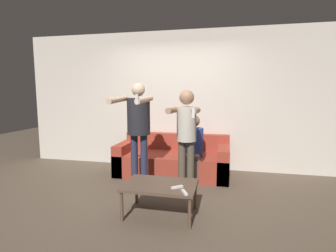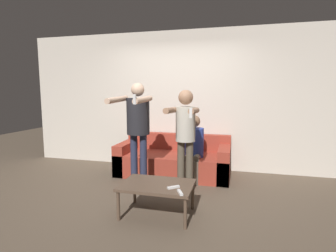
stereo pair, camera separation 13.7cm
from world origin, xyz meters
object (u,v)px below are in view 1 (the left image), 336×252
person_standing_right (186,130)px  remote_far (177,187)px  person_seated (193,145)px  remote_near (184,192)px  person_standing_left (138,122)px  coffee_table (160,187)px  couch (173,161)px

person_standing_right → remote_far: person_standing_right is taller
person_seated → remote_near: 1.69m
person_standing_left → person_standing_right: (0.74, 0.00, -0.10)m
person_standing_left → coffee_table: 1.18m
couch → remote_far: 1.79m
coffee_table → remote_near: 0.42m
person_standing_left → coffee_table: (0.54, -0.77, -0.70)m
remote_far → person_seated: bearing=90.1°
person_standing_left → remote_far: 1.33m
coffee_table → person_seated: bearing=81.0°
person_standing_left → remote_near: (0.88, -1.01, -0.65)m
coffee_table → remote_far: remote_far is taller
couch → person_standing_left: bearing=-113.0°
person_standing_left → remote_far: size_ratio=11.93×
remote_far → person_standing_right: bearing=91.9°
couch → remote_near: size_ratio=13.47×
remote_near → remote_far: same height
couch → person_standing_right: bearing=-66.9°
remote_far → person_standing_left: bearing=131.5°
couch → coffee_table: bearing=-84.1°
person_standing_left → person_standing_right: bearing=0.1°
person_seated → remote_near: size_ratio=7.42×
person_seated → remote_far: bearing=-89.9°
person_standing_left → remote_near: bearing=-49.0°
couch → remote_far: bearing=-77.1°
person_standing_left → remote_near: person_standing_left is taller
remote_near → person_standing_left: bearing=131.0°
couch → person_seated: (0.40, -0.21, 0.36)m
couch → remote_far: size_ratio=14.63×
couch → coffee_table: size_ratio=2.29×
person_standing_right → remote_near: (0.14, -1.01, -0.55)m
person_seated → remote_near: bearing=-86.2°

